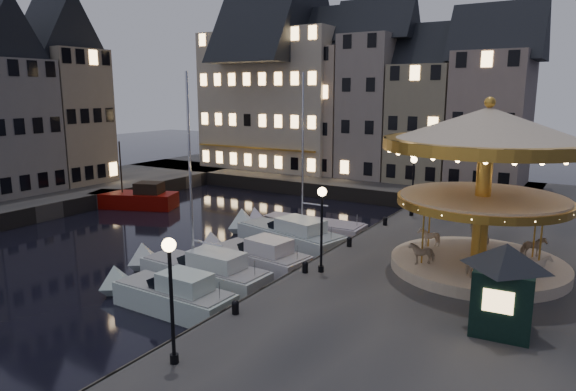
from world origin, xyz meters
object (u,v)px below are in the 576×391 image
Objects in this scene: streetlamp_b at (322,217)px; motorboat_e at (286,235)px; bollard_b at (305,267)px; bollard_d at (385,221)px; streetlamp_a at (171,283)px; streetlamp_c at (413,177)px; motorboat_d at (254,258)px; red_fishing_boat at (135,200)px; bollard_a at (235,307)px; carousel at (486,158)px; motorboat_b at (167,296)px; motorboat_f at (304,228)px; ticket_kiosk at (505,273)px; bollard_c at (349,241)px.

streetlamp_b is 9.55m from motorboat_e.
bollard_b is 10.50m from bollard_d.
streetlamp_a is 1.00× the size of streetlamp_c.
streetlamp_a is 0.59× the size of motorboat_d.
bollard_d is (-0.60, 20.00, -2.41)m from streetlamp_a.
bollard_d is 0.08× the size of motorboat_d.
streetlamp_b is at bearing -21.47° from red_fishing_boat.
carousel is (7.00, 10.23, 5.19)m from bollard_a.
streetlamp_c is 0.59× the size of motorboat_b.
bollard_d is at bearing 8.56° from motorboat_f.
red_fishing_boat is at bearing 156.91° from bollard_b.
ticket_kiosk reaches higher than motorboat_b.
bollard_a is 0.07× the size of red_fishing_boat.
motorboat_d is at bearing -79.35° from motorboat_e.
bollard_c is 11.41m from ticket_kiosk.
bollard_c is 0.08× the size of motorboat_d.
streetlamp_a is 7.32× the size of bollard_d.
motorboat_d is at bearing 120.75° from bollard_a.
streetlamp_b is at bearing -86.57° from bollard_d.
streetlamp_a is 17.95m from motorboat_e.
bollard_c is at bearing 31.77° from motorboat_d.
motorboat_d is (-4.56, 2.17, -0.96)m from bollard_b.
bollard_a is at bearing -91.76° from streetlamp_c.
streetlamp_c is (0.00, 13.50, 0.00)m from streetlamp_b.
streetlamp_b reaches higher than motorboat_e.
streetlamp_a reaches higher than bollard_c.
red_fishing_boat is (-16.90, 2.49, 0.05)m from motorboat_e.
motorboat_b is at bearing -168.34° from ticket_kiosk.
motorboat_b is at bearing -91.58° from motorboat_d.
motorboat_b is 11.52m from motorboat_e.
bollard_a is at bearing -156.79° from ticket_kiosk.
streetlamp_c is 13.34m from motorboat_d.
motorboat_d is 13.35m from carousel.
motorboat_e is at bearing 127.87° from bollard_b.
motorboat_e is 0.92× the size of carousel.
bollard_a is (-0.60, -6.00, -2.41)m from streetlamp_b.
red_fishing_boat is (-16.79, -0.12, 0.17)m from motorboat_f.
streetlamp_a is 23.50m from streetlamp_c.
motorboat_d is 7.56m from motorboat_f.
motorboat_e is 2.61m from motorboat_f.
motorboat_d is at bearing -148.23° from bollard_c.
bollard_b is 24.35m from red_fishing_boat.
red_fishing_boat is at bearing -179.60° from motorboat_f.
motorboat_f is (-1.03, 7.48, -0.11)m from motorboat_d.
carousel is at bearing -9.29° from red_fishing_boat.
motorboat_e is (-5.48, 2.05, -0.96)m from bollard_c.
bollard_c is (-0.60, 14.50, -2.41)m from streetlamp_a.
motorboat_d is at bearing -82.18° from motorboat_f.
bollard_b is 0.08× the size of motorboat_d.
bollard_c is (0.00, 5.00, 0.00)m from bollard_b.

